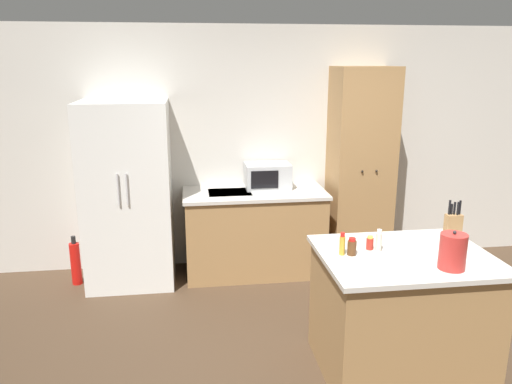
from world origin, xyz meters
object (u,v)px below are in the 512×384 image
Objects in this scene: spice_bottle_tall_dark at (342,244)px; refrigerator at (128,194)px; microwave at (267,176)px; knife_block at (453,228)px; spice_bottle_amber_oil at (352,247)px; pantry_cabinet at (360,170)px; fire_extinguisher at (76,263)px; spice_bottle_short_red at (379,241)px; kettle at (453,251)px; spice_bottle_green_herb at (370,243)px.

refrigerator is at bearing 132.17° from spice_bottle_tall_dark.
knife_block reaches higher than microwave.
knife_block is at bearing 6.70° from spice_bottle_amber_oil.
pantry_cabinet is 3.14m from fire_extinguisher.
refrigerator is 3.59× the size of fire_extinguisher.
microwave is at bearing 6.62° from refrigerator.
pantry_cabinet is at bearing 74.72° from spice_bottle_short_red.
microwave is (-1.01, 0.07, -0.05)m from pantry_cabinet.
kettle is at bearing -94.15° from pantry_cabinet.
spice_bottle_green_herb is (0.44, -1.92, -0.07)m from microwave.
spice_bottle_tall_dark is 2.97m from fire_extinguisher.
kettle is (0.63, -0.33, 0.04)m from spice_bottle_tall_dark.
spice_bottle_short_red is at bearing -35.22° from fire_extinguisher.
kettle reaches higher than spice_bottle_tall_dark.
refrigerator reaches higher than fire_extinguisher.
knife_block is at bearing 0.78° from spice_bottle_green_herb.
spice_bottle_green_herb is at bearing 17.53° from spice_bottle_tall_dark.
kettle reaches higher than spice_bottle_green_herb.
knife_block is 3.31× the size of spice_bottle_green_herb.
microwave reaches higher than spice_bottle_amber_oil.
fire_extinguisher is at bearing -174.59° from microwave.
spice_bottle_short_red is at bearing -33.89° from spice_bottle_green_herb.
spice_bottle_amber_oil is 0.18m from spice_bottle_green_herb.
spice_bottle_short_red is at bearing -175.68° from knife_block.
refrigerator reaches higher than spice_bottle_green_herb.
fire_extinguisher is at bearing -177.63° from pantry_cabinet.
spice_bottle_short_red is (-0.58, -0.04, -0.05)m from knife_block.
knife_block is at bearing -34.80° from refrigerator.
spice_bottle_short_red is 3.16m from fire_extinguisher.
spice_bottle_green_herb is at bearing -107.03° from pantry_cabinet.
microwave is at bearing 5.41° from fire_extinguisher.
spice_bottle_tall_dark is (1.66, -1.83, 0.07)m from refrigerator.
pantry_cabinet is at bearing 69.37° from spice_bottle_amber_oil.
spice_bottle_tall_dark is 0.31× the size of fire_extinguisher.
microwave is at bearing 97.83° from spice_bottle_amber_oil.
fire_extinguisher is (-2.29, 1.82, -0.75)m from spice_bottle_amber_oil.
spice_bottle_tall_dark is (0.21, -2.00, -0.04)m from microwave.
kettle is at bearing -44.75° from spice_bottle_green_herb.
refrigerator is 2.64m from spice_bottle_short_red.
spice_bottle_tall_dark is 1.30× the size of spice_bottle_amber_oil.
refrigerator reaches higher than spice_bottle_short_red.
knife_block is 0.58m from spice_bottle_short_red.
pantry_cabinet is 1.01m from microwave.
refrigerator reaches higher than knife_block.
pantry_cabinet is 6.42× the size of knife_block.
spice_bottle_amber_oil is (-0.79, -0.09, -0.07)m from knife_block.
refrigerator is at bearing 137.23° from spice_bottle_short_red.
kettle reaches higher than spice_bottle_short_red.
kettle is (0.41, -0.40, 0.07)m from spice_bottle_green_herb.
spice_bottle_amber_oil is at bearing -38.43° from fire_extinguisher.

